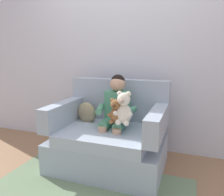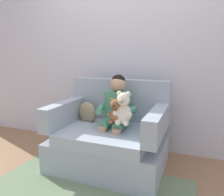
{
  "view_description": "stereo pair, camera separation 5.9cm",
  "coord_description": "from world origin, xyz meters",
  "px_view_note": "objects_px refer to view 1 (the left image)",
  "views": [
    {
      "loc": [
        0.83,
        -2.18,
        1.25
      ],
      "look_at": [
        0.06,
        -0.05,
        0.81
      ],
      "focal_mm": 35.62,
      "sensor_mm": 36.0,
      "label": 1
    },
    {
      "loc": [
        0.88,
        -2.16,
        1.25
      ],
      "look_at": [
        0.06,
        -0.05,
        0.81
      ],
      "focal_mm": 35.62,
      "sensor_mm": 36.0,
      "label": 2
    }
  ],
  "objects_px": {
    "plush_brown": "(115,112)",
    "plush_cream": "(124,109)",
    "throw_pillow": "(87,113)",
    "seated_child": "(116,108)",
    "armchair": "(110,139)"
  },
  "relations": [
    {
      "from": "armchair",
      "to": "plush_brown",
      "type": "xyz_separation_m",
      "value": [
        0.12,
        -0.17,
        0.37
      ]
    },
    {
      "from": "armchair",
      "to": "plush_brown",
      "type": "distance_m",
      "value": 0.42
    },
    {
      "from": "seated_child",
      "to": "throw_pillow",
      "type": "distance_m",
      "value": 0.43
    },
    {
      "from": "armchair",
      "to": "plush_cream",
      "type": "bearing_deg",
      "value": -37.72
    },
    {
      "from": "seated_child",
      "to": "throw_pillow",
      "type": "relative_size",
      "value": 3.17
    },
    {
      "from": "armchair",
      "to": "plush_brown",
      "type": "height_order",
      "value": "armchair"
    },
    {
      "from": "throw_pillow",
      "to": "plush_cream",
      "type": "bearing_deg",
      "value": -27.41
    },
    {
      "from": "armchair",
      "to": "plush_cream",
      "type": "height_order",
      "value": "armchair"
    },
    {
      "from": "plush_cream",
      "to": "seated_child",
      "type": "bearing_deg",
      "value": 117.26
    },
    {
      "from": "seated_child",
      "to": "plush_brown",
      "type": "height_order",
      "value": "seated_child"
    },
    {
      "from": "armchair",
      "to": "seated_child",
      "type": "xyz_separation_m",
      "value": [
        0.06,
        0.03,
        0.35
      ]
    },
    {
      "from": "plush_brown",
      "to": "plush_cream",
      "type": "bearing_deg",
      "value": -8.57
    },
    {
      "from": "throw_pillow",
      "to": "plush_brown",
      "type": "bearing_deg",
      "value": -31.81
    },
    {
      "from": "plush_brown",
      "to": "throw_pillow",
      "type": "height_order",
      "value": "plush_brown"
    },
    {
      "from": "seated_child",
      "to": "plush_cream",
      "type": "distance_m",
      "value": 0.25
    }
  ]
}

